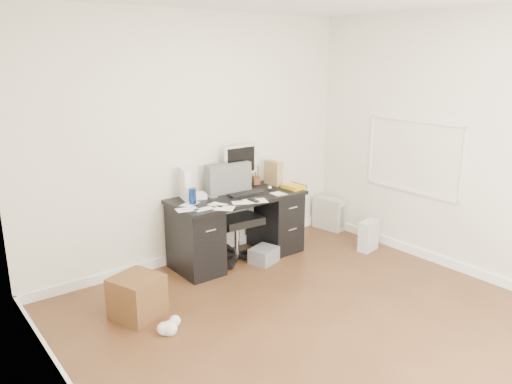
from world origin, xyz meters
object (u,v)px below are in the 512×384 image
at_px(pc_tower, 329,213).
at_px(keyboard, 245,194).
at_px(lcd_monitor, 240,167).
at_px(desk, 237,225).
at_px(wicker_basket, 137,297).
at_px(office_chair, 237,214).

bearing_deg(pc_tower, keyboard, 175.36).
bearing_deg(keyboard, pc_tower, 7.65).
xyz_separation_m(lcd_monitor, pc_tower, (1.37, -0.10, -0.80)).
height_order(desk, keyboard, keyboard).
bearing_deg(wicker_basket, desk, 19.87).
distance_m(office_chair, pc_tower, 1.61).
distance_m(lcd_monitor, pc_tower, 1.59).
bearing_deg(wicker_basket, lcd_monitor, 23.67).
xyz_separation_m(office_chair, wicker_basket, (-1.45, -0.52, -0.35)).
bearing_deg(desk, wicker_basket, -160.13).
relative_size(keyboard, pc_tower, 0.95).
relative_size(lcd_monitor, pc_tower, 1.25).
bearing_deg(wicker_basket, pc_tower, 11.57).
bearing_deg(lcd_monitor, wicker_basket, -154.22).
relative_size(pc_tower, wicker_basket, 1.09).
xyz_separation_m(desk, office_chair, (-0.01, -0.01, 0.14)).
bearing_deg(lcd_monitor, keyboard, -110.68).
distance_m(pc_tower, wicker_basket, 3.08).
relative_size(lcd_monitor, office_chair, 0.48).
bearing_deg(wicker_basket, keyboard, 17.53).
relative_size(keyboard, office_chair, 0.37).
xyz_separation_m(keyboard, pc_tower, (1.47, 0.13, -0.55)).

